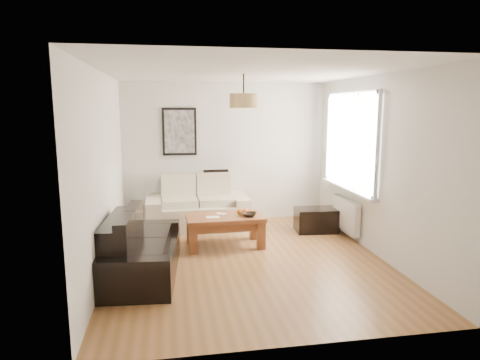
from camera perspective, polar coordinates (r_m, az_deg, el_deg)
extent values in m
plane|color=brown|center=(6.13, 0.96, -10.67)|extent=(4.50, 4.50, 0.00)
cube|color=white|center=(7.27, 14.05, -4.54)|extent=(0.10, 0.90, 0.52)
cylinder|color=tan|center=(6.04, 0.49, 10.62)|extent=(0.40, 0.40, 0.20)
cube|color=black|center=(7.53, 10.24, -5.31)|extent=(0.75, 0.51, 0.41)
cube|color=black|center=(7.77, -8.13, -0.63)|extent=(0.41, 0.20, 0.40)
cube|color=black|center=(7.81, -3.22, -0.29)|extent=(0.46, 0.16, 0.45)
imported|color=black|center=(6.54, 1.34, -4.65)|extent=(0.27, 0.27, 0.05)
sphere|color=#E25813|center=(6.67, 0.71, -4.25)|extent=(0.10, 0.10, 0.09)
sphere|color=orange|center=(6.72, 0.79, -4.15)|extent=(0.10, 0.10, 0.08)
sphere|color=orange|center=(6.66, -0.03, -4.28)|extent=(0.11, 0.11, 0.09)
cube|color=silver|center=(6.49, -3.68, -5.01)|extent=(0.21, 0.15, 0.01)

